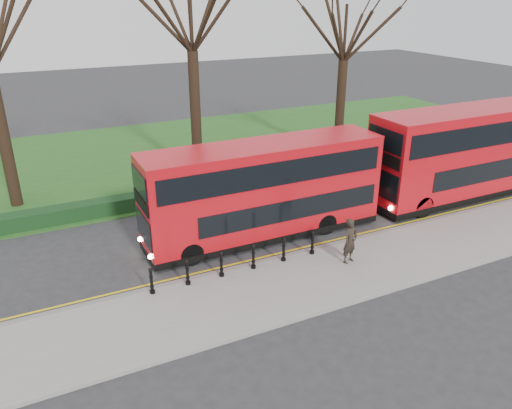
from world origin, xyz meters
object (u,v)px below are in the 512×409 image
bus_lead (264,191)px  bus_rear (472,153)px  pedestrian (350,241)px  bollard_row (238,261)px

bus_lead → bus_rear: size_ratio=0.90×
bus_rear → pedestrian: bus_rear is taller
bus_lead → pedestrian: bearing=-63.5°
bollard_row → bus_lead: bearing=47.0°
bus_lead → pedestrian: size_ratio=5.71×
bus_lead → pedestrian: bus_lead is taller
bus_rear → bollard_row: bearing=-171.3°
bollard_row → pedestrian: bearing=-15.6°
pedestrian → bus_rear: bearing=1.7°
bus_lead → pedestrian: (1.93, -3.88, -1.08)m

